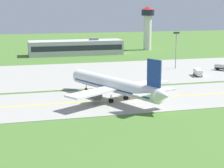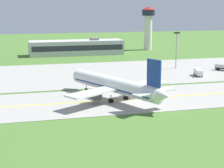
# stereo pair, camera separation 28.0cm
# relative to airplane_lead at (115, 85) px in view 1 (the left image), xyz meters

# --- Properties ---
(ground_plane) EXTENTS (500.00, 500.00, 0.00)m
(ground_plane) POSITION_rel_airplane_lead_xyz_m (4.48, -0.07, -4.13)
(ground_plane) COLOR #47702D
(taxiway_strip) EXTENTS (240.00, 28.00, 0.10)m
(taxiway_strip) POSITION_rel_airplane_lead_xyz_m (4.48, -0.07, -4.08)
(taxiway_strip) COLOR #9E9B93
(taxiway_strip) RESTS_ON ground
(apron_pad) EXTENTS (140.00, 52.00, 0.10)m
(apron_pad) POSITION_rel_airplane_lead_xyz_m (14.48, 41.93, -4.08)
(apron_pad) COLOR #9E9B93
(apron_pad) RESTS_ON ground
(taxiway_centreline) EXTENTS (220.00, 0.60, 0.01)m
(taxiway_centreline) POSITION_rel_airplane_lead_xyz_m (4.48, -0.07, -4.03)
(taxiway_centreline) COLOR yellow
(taxiway_centreline) RESTS_ON taxiway_strip
(airplane_lead) EXTENTS (31.03, 37.55, 12.70)m
(airplane_lead) POSITION_rel_airplane_lead_xyz_m (0.00, 0.00, 0.00)
(airplane_lead) COLOR white
(airplane_lead) RESTS_ON ground
(service_truck_baggage) EXTENTS (3.49, 6.32, 2.60)m
(service_truck_baggage) POSITION_rel_airplane_lead_xyz_m (38.21, 26.85, -2.60)
(service_truck_baggage) COLOR silver
(service_truck_baggage) RESTS_ON ground
(service_truck_fuel) EXTENTS (5.56, 5.82, 2.65)m
(service_truck_fuel) POSITION_rel_airplane_lead_xyz_m (52.89, 34.93, -2.60)
(service_truck_fuel) COLOR orange
(service_truck_fuel) RESTS_ON ground
(terminal_building) EXTENTS (47.55, 12.16, 8.52)m
(terminal_building) POSITION_rel_airplane_lead_xyz_m (5.89, 97.63, -0.45)
(terminal_building) COLOR #B2B2B7
(terminal_building) RESTS_ON ground
(control_tower) EXTENTS (7.60, 7.60, 24.20)m
(control_tower) POSITION_rel_airplane_lead_xyz_m (48.84, 109.38, 10.58)
(control_tower) COLOR silver
(control_tower) RESTS_ON ground
(apron_light_mast) EXTENTS (2.40, 0.50, 14.70)m
(apron_light_mast) POSITION_rel_airplane_lead_xyz_m (37.09, 43.97, 5.19)
(apron_light_mast) COLOR gray
(apron_light_mast) RESTS_ON ground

